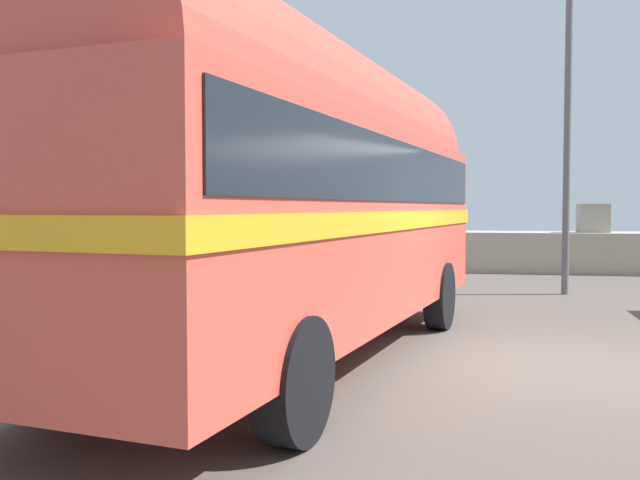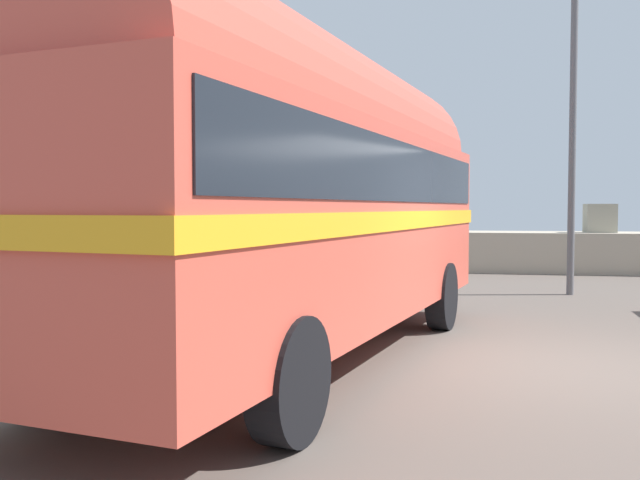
% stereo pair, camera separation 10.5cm
% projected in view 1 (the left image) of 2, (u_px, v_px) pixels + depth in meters
% --- Properties ---
extents(ground, '(32.00, 26.00, 0.02)m').
position_uv_depth(ground, '(565.00, 368.00, 7.58)').
color(ground, '#5D514A').
extents(breakwater, '(31.36, 2.05, 2.44)m').
position_uv_depth(breakwater, '(499.00, 247.00, 19.12)').
color(breakwater, '#AA9E8B').
rests_on(breakwater, ground).
extents(vintage_coach, '(4.09, 8.89, 3.70)m').
position_uv_depth(vintage_coach, '(297.00, 183.00, 7.81)').
color(vintage_coach, black).
rests_on(vintage_coach, ground).
extents(lamp_post, '(0.44, 0.82, 6.41)m').
position_uv_depth(lamp_post, '(569.00, 114.00, 13.66)').
color(lamp_post, '#5B5B60').
rests_on(lamp_post, ground).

